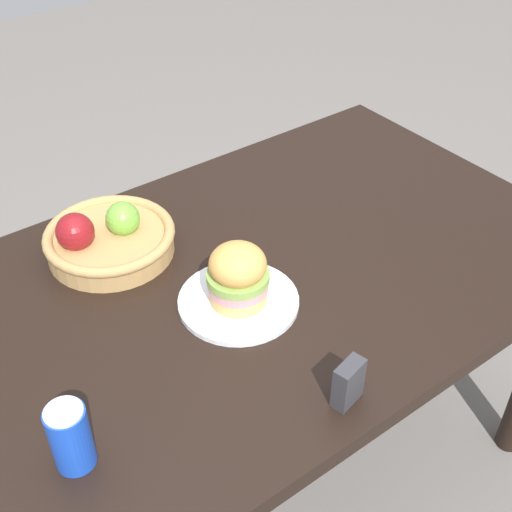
{
  "coord_description": "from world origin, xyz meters",
  "views": [
    {
      "loc": [
        -0.71,
        -0.9,
        1.69
      ],
      "look_at": [
        -0.05,
        -0.02,
        0.81
      ],
      "focal_mm": 47.29,
      "sensor_mm": 36.0,
      "label": 1
    }
  ],
  "objects_px": {
    "plate": "(238,301)",
    "napkin_holder": "(348,383)",
    "fruit_basket": "(108,238)",
    "soda_can": "(70,437)",
    "sandwich": "(238,275)"
  },
  "relations": [
    {
      "from": "plate",
      "to": "fruit_basket",
      "type": "relative_size",
      "value": 0.86
    },
    {
      "from": "sandwich",
      "to": "fruit_basket",
      "type": "xyz_separation_m",
      "value": [
        -0.13,
        0.31,
        -0.04
      ]
    },
    {
      "from": "sandwich",
      "to": "napkin_holder",
      "type": "height_order",
      "value": "sandwich"
    },
    {
      "from": "napkin_holder",
      "to": "soda_can",
      "type": "bearing_deg",
      "value": 145.81
    },
    {
      "from": "plate",
      "to": "napkin_holder",
      "type": "height_order",
      "value": "napkin_holder"
    },
    {
      "from": "plate",
      "to": "sandwich",
      "type": "distance_m",
      "value": 0.07
    },
    {
      "from": "soda_can",
      "to": "napkin_holder",
      "type": "bearing_deg",
      "value": -21.31
    },
    {
      "from": "sandwich",
      "to": "napkin_holder",
      "type": "xyz_separation_m",
      "value": [
        0.01,
        -0.32,
        -0.03
      ]
    },
    {
      "from": "fruit_basket",
      "to": "napkin_holder",
      "type": "relative_size",
      "value": 3.22
    },
    {
      "from": "plate",
      "to": "soda_can",
      "type": "relative_size",
      "value": 1.97
    },
    {
      "from": "fruit_basket",
      "to": "soda_can",
      "type": "bearing_deg",
      "value": -122.8
    },
    {
      "from": "plate",
      "to": "fruit_basket",
      "type": "xyz_separation_m",
      "value": [
        -0.13,
        0.31,
        0.03
      ]
    },
    {
      "from": "sandwich",
      "to": "fruit_basket",
      "type": "distance_m",
      "value": 0.34
    },
    {
      "from": "plate",
      "to": "sandwich",
      "type": "relative_size",
      "value": 1.87
    },
    {
      "from": "fruit_basket",
      "to": "napkin_holder",
      "type": "xyz_separation_m",
      "value": [
        0.14,
        -0.63,
        0.0
      ]
    }
  ]
}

